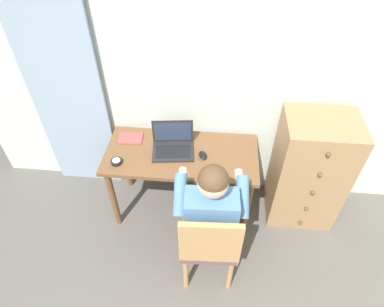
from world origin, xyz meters
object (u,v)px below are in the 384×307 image
at_px(desk, 182,162).
at_px(desk_clock, 116,162).
at_px(laptop, 173,144).
at_px(dresser, 308,171).
at_px(chair, 209,243).
at_px(computer_mouse, 203,155).
at_px(notebook_pad, 130,138).
at_px(person_seated, 211,207).

xyz_separation_m(desk, desk_clock, (-0.51, -0.16, 0.12)).
distance_m(laptop, desk_clock, 0.48).
distance_m(desk, dresser, 1.10).
height_order(chair, laptop, laptop).
distance_m(desk, laptop, 0.18).
relative_size(computer_mouse, notebook_pad, 0.48).
height_order(person_seated, desk_clock, person_seated).
bearing_deg(chair, desk_clock, 146.56).
bearing_deg(desk_clock, desk, 17.97).
relative_size(chair, desk_clock, 9.97).
xyz_separation_m(person_seated, computer_mouse, (-0.09, 0.48, 0.06)).
bearing_deg(chair, person_seated, 92.63).
distance_m(desk, notebook_pad, 0.50).
xyz_separation_m(computer_mouse, desk_clock, (-0.69, -0.14, -0.00)).
relative_size(desk, computer_mouse, 12.78).
xyz_separation_m(laptop, computer_mouse, (0.26, -0.07, -0.04)).
bearing_deg(desk, desk_clock, -162.03).
bearing_deg(desk, laptop, 149.48).
relative_size(dresser, notebook_pad, 5.16).
distance_m(chair, laptop, 0.86).
height_order(chair, notebook_pad, chair).
xyz_separation_m(person_seated, desk_clock, (-0.78, 0.34, 0.05)).
distance_m(desk, computer_mouse, 0.22).
relative_size(dresser, person_seated, 0.89).
distance_m(desk_clock, notebook_pad, 0.30).
bearing_deg(notebook_pad, computer_mouse, -17.67).
bearing_deg(laptop, desk, -30.52).
distance_m(chair, desk_clock, 0.97).
bearing_deg(person_seated, laptop, 122.57).
distance_m(person_seated, laptop, 0.65).
distance_m(desk, chair, 0.75).
height_order(desk, dresser, dresser).
relative_size(dresser, laptop, 2.95).
xyz_separation_m(desk_clock, notebook_pad, (0.04, 0.30, -0.01)).
xyz_separation_m(laptop, desk_clock, (-0.43, -0.21, -0.04)).
bearing_deg(computer_mouse, chair, -102.43).
bearing_deg(laptop, computer_mouse, -14.89).
xyz_separation_m(chair, notebook_pad, (-0.75, 0.82, 0.23)).
bearing_deg(notebook_pad, laptop, -17.12).
bearing_deg(desk, chair, -67.60).
bearing_deg(laptop, chair, -63.92).
distance_m(dresser, notebook_pad, 1.57).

